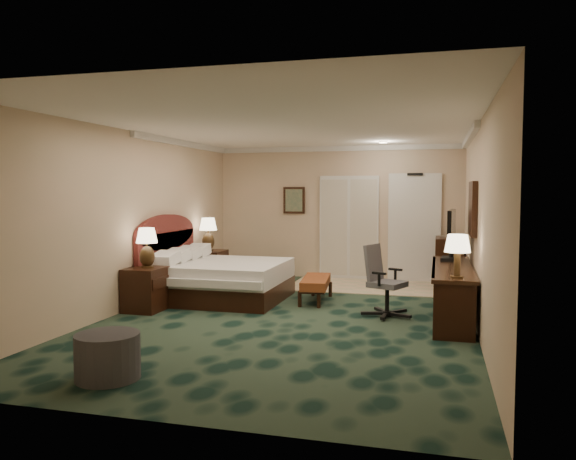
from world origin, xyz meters
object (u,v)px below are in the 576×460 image
(lamp_far, at_px, (208,234))
(minibar, at_px, (449,262))
(nightstand_near, at_px, (145,289))
(lamp_near, at_px, (147,248))
(desk, at_px, (452,293))
(ottoman, at_px, (108,356))
(nightstand_far, at_px, (211,267))
(desk_chair, at_px, (387,281))
(tv, at_px, (451,235))
(bed, at_px, (224,281))
(bed_bench, at_px, (316,290))

(lamp_far, relative_size, minibar, 0.68)
(nightstand_near, bearing_deg, minibar, 36.87)
(lamp_near, relative_size, desk, 0.23)
(lamp_near, height_order, ottoman, lamp_near)
(lamp_far, xyz_separation_m, minibar, (4.46, 0.85, -0.50))
(ottoman, bearing_deg, minibar, 62.28)
(lamp_far, bearing_deg, nightstand_near, -89.28)
(nightstand_far, height_order, desk_chair, desk_chair)
(lamp_near, relative_size, tv, 0.60)
(nightstand_near, xyz_separation_m, lamp_far, (-0.03, 2.47, 0.64))
(desk, xyz_separation_m, desk_chair, (-0.89, -0.09, 0.14))
(bed, xyz_separation_m, ottoman, (0.38, -3.98, -0.09))
(ottoman, relative_size, minibar, 0.66)
(bed, relative_size, minibar, 2.12)
(minibar, bearing_deg, bed_bench, -136.87)
(desk_chair, bearing_deg, lamp_near, -148.26)
(nightstand_near, distance_m, tv, 4.70)
(desk, bearing_deg, nightstand_near, -171.75)
(bed, distance_m, nightstand_near, 1.39)
(nightstand_far, xyz_separation_m, lamp_near, (0.03, -2.48, 0.62))
(lamp_near, bearing_deg, bed_bench, 30.07)
(lamp_far, bearing_deg, bed_bench, -25.53)
(desk_chair, xyz_separation_m, minibar, (0.89, 2.77, -0.05))
(tv, bearing_deg, nightstand_far, 170.74)
(bed, height_order, tv, tv)
(ottoman, bearing_deg, nightstand_near, 112.68)
(bed, bearing_deg, desk_chair, -12.09)
(lamp_near, height_order, minibar, lamp_near)
(nightstand_far, relative_size, lamp_near, 1.09)
(nightstand_near, relative_size, tv, 0.65)
(bed_bench, distance_m, minibar, 2.90)
(tv, bearing_deg, desk, -84.37)
(ottoman, height_order, minibar, minibar)
(minibar, bearing_deg, tv, -90.24)
(desk, bearing_deg, nightstand_far, 157.22)
(nightstand_far, xyz_separation_m, desk, (4.43, -1.86, 0.04))
(desk, bearing_deg, ottoman, -132.90)
(nightstand_far, xyz_separation_m, minibar, (4.43, 0.82, 0.14))
(desk_chair, relative_size, minibar, 1.10)
(nightstand_far, relative_size, desk, 0.25)
(bed_bench, bearing_deg, tv, -5.98)
(bed_bench, bearing_deg, nightstand_near, -156.63)
(ottoman, xyz_separation_m, tv, (3.23, 4.22, 0.90))
(desk, height_order, desk_chair, desk_chair)
(bed_bench, relative_size, ottoman, 1.89)
(ottoman, height_order, desk, desk)
(tv, distance_m, minibar, 2.05)
(bed_bench, height_order, minibar, minibar)
(nightstand_near, bearing_deg, bed_bench, 30.13)
(ottoman, bearing_deg, tv, 52.55)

